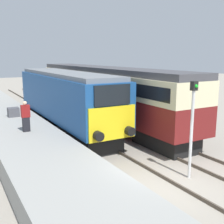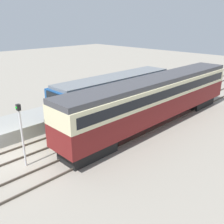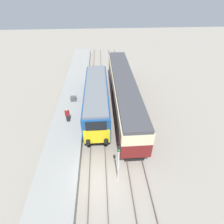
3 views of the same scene
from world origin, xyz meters
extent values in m
plane|color=gray|center=(0.00, 0.00, 0.00)|extent=(120.00, 120.00, 0.00)
cube|color=gray|center=(-3.30, 8.00, 0.50)|extent=(3.50, 50.00, 1.00)
cube|color=#4C4238|center=(-0.72, 5.00, 0.07)|extent=(0.07, 60.00, 0.14)
cube|color=#4C4238|center=(0.72, 5.00, 0.07)|extent=(0.07, 60.00, 0.14)
cube|color=#4C4238|center=(2.68, 5.00, 0.07)|extent=(0.07, 60.00, 0.14)
cube|color=#4C4238|center=(4.12, 5.00, 0.07)|extent=(0.07, 60.00, 0.14)
cube|color=black|center=(0.00, 6.04, 0.50)|extent=(2.03, 4.00, 1.00)
cube|color=black|center=(0.00, 13.35, 0.50)|extent=(2.03, 4.00, 1.00)
cube|color=navy|center=(0.00, 9.69, 2.33)|extent=(2.70, 12.31, 2.67)
cube|color=yellow|center=(0.00, 3.50, 1.80)|extent=(2.48, 0.10, 1.60)
cube|color=black|center=(0.00, 3.50, 3.14)|extent=(1.89, 0.10, 0.96)
cube|color=slate|center=(0.00, 9.69, 3.79)|extent=(2.38, 11.82, 0.24)
cylinder|color=black|center=(-0.85, 3.29, 1.35)|extent=(0.44, 0.35, 0.44)
cylinder|color=black|center=(0.85, 3.29, 1.35)|extent=(0.44, 0.35, 0.44)
cube|color=black|center=(3.40, 3.67, 0.47)|extent=(1.89, 3.60, 0.95)
cube|color=black|center=(3.40, 18.37, 0.47)|extent=(1.89, 3.60, 0.95)
cube|color=maroon|center=(3.40, 11.02, 1.74)|extent=(2.70, 19.10, 1.57)
cube|color=beige|center=(3.40, 11.02, 3.14)|extent=(2.71, 19.10, 1.23)
cube|color=black|center=(3.40, 11.02, 3.14)|extent=(2.75, 18.34, 0.68)
cube|color=#424247|center=(3.40, 11.02, 3.93)|extent=(2.48, 19.10, 0.36)
cube|color=black|center=(-3.20, 7.02, 1.39)|extent=(0.36, 0.24, 0.77)
cube|color=maroon|center=(-3.20, 7.02, 2.09)|extent=(0.44, 0.26, 0.64)
sphere|color=beige|center=(-3.20, 7.02, 2.52)|extent=(0.21, 0.21, 0.21)
cylinder|color=silver|center=(1.70, 0.15, 1.80)|extent=(0.12, 0.12, 3.60)
cube|color=black|center=(1.70, 0.15, 3.78)|extent=(0.24, 0.20, 0.36)
sphere|color=green|center=(1.70, 0.04, 3.78)|extent=(0.14, 0.14, 0.14)
cube|color=#4C4C51|center=(-3.06, 11.14, 1.30)|extent=(0.70, 0.56, 0.60)
camera|label=1|loc=(-6.39, -7.61, 4.91)|focal=45.00mm
camera|label=2|loc=(14.80, -5.38, 8.34)|focal=40.00mm
camera|label=3|loc=(0.62, -8.28, 13.46)|focal=28.00mm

